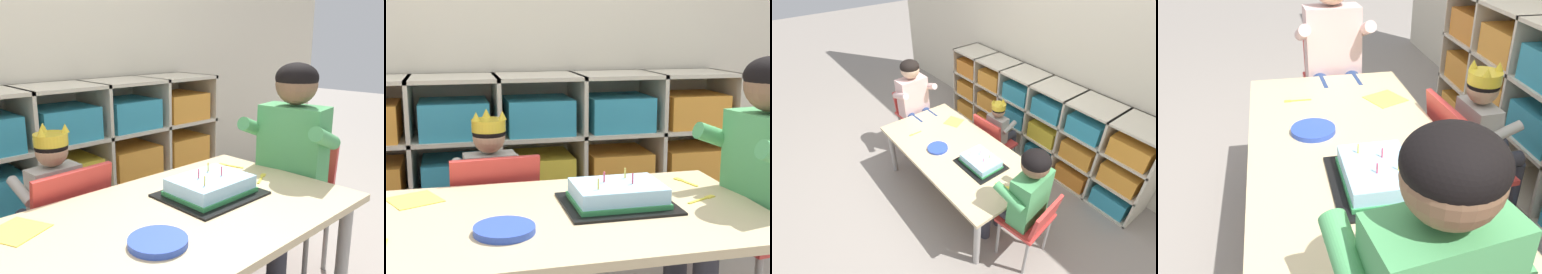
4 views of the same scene
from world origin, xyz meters
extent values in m
cube|color=beige|center=(-0.02, 1.29, 0.45)|extent=(2.53, 0.01, 0.90)
cube|color=beige|center=(-0.44, 1.09, 0.45)|extent=(0.02, 0.40, 0.90)
cube|color=beige|center=(-0.02, 1.09, 0.45)|extent=(0.02, 0.40, 0.90)
cube|color=beige|center=(0.40, 1.09, 0.45)|extent=(0.02, 0.40, 0.90)
cube|color=beige|center=(0.81, 1.09, 0.45)|extent=(0.02, 0.40, 0.90)
cube|color=beige|center=(1.23, 1.09, 0.45)|extent=(0.02, 0.40, 0.90)
cube|color=beige|center=(-0.02, 1.09, 0.01)|extent=(2.53, 0.40, 0.02)
cube|color=beige|center=(-0.02, 1.09, 0.30)|extent=(2.53, 0.40, 0.02)
cube|color=beige|center=(-0.02, 1.09, 0.59)|extent=(2.53, 0.40, 0.02)
cube|color=beige|center=(-0.02, 1.09, 0.89)|extent=(2.53, 0.40, 0.02)
cube|color=teal|center=(0.19, 1.07, 0.11)|extent=(0.33, 0.32, 0.18)
cube|color=orange|center=(0.60, 1.07, 0.11)|extent=(0.33, 0.32, 0.18)
cube|color=teal|center=(1.02, 1.07, 0.11)|extent=(0.33, 0.32, 0.18)
cube|color=teal|center=(-0.23, 1.07, 0.40)|extent=(0.33, 0.32, 0.18)
cube|color=yellow|center=(0.19, 1.07, 0.40)|extent=(0.33, 0.32, 0.18)
cube|color=orange|center=(0.60, 1.07, 0.40)|extent=(0.33, 0.32, 0.18)
cube|color=orange|center=(1.02, 1.07, 0.40)|extent=(0.33, 0.32, 0.18)
cube|color=teal|center=(-0.23, 1.07, 0.69)|extent=(0.33, 0.32, 0.18)
cube|color=teal|center=(0.19, 1.07, 0.69)|extent=(0.33, 0.32, 0.18)
cube|color=teal|center=(0.60, 1.07, 0.69)|extent=(0.33, 0.32, 0.18)
cube|color=orange|center=(1.02, 1.07, 0.69)|extent=(0.33, 0.32, 0.18)
cube|color=#D1B789|center=(0.00, 0.00, 0.53)|extent=(1.49, 0.77, 0.03)
cylinder|color=#9E9993|center=(0.68, 0.32, 0.26)|extent=(0.05, 0.05, 0.52)
cube|color=red|center=(-0.10, 0.57, 0.32)|extent=(0.40, 0.31, 0.03)
cube|color=red|center=(-0.09, 0.44, 0.48)|extent=(0.35, 0.09, 0.31)
cylinder|color=gray|center=(0.05, 0.70, 0.15)|extent=(0.02, 0.02, 0.31)
cylinder|color=gray|center=(-0.26, 0.67, 0.15)|extent=(0.02, 0.02, 0.31)
cylinder|color=gray|center=(0.07, 0.48, 0.15)|extent=(0.02, 0.02, 0.31)
cube|color=#B2ADA3|center=(-0.10, 0.58, 0.47)|extent=(0.22, 0.13, 0.29)
sphere|color=tan|center=(-0.10, 0.58, 0.69)|extent=(0.13, 0.13, 0.13)
ellipsoid|color=black|center=(-0.10, 0.58, 0.71)|extent=(0.14, 0.14, 0.10)
cylinder|color=yellow|center=(-0.10, 0.58, 0.74)|extent=(0.14, 0.14, 0.05)
cone|color=yellow|center=(-0.10, 0.64, 0.78)|extent=(0.04, 0.04, 0.04)
cone|color=yellow|center=(-0.04, 0.56, 0.78)|extent=(0.04, 0.04, 0.04)
cone|color=yellow|center=(-0.15, 0.55, 0.78)|extent=(0.04, 0.04, 0.04)
cylinder|color=#33333D|center=(-0.04, 0.69, 0.36)|extent=(0.08, 0.21, 0.07)
cylinder|color=#33333D|center=(-0.17, 0.68, 0.36)|extent=(0.08, 0.21, 0.07)
cylinder|color=#33333D|center=(-0.05, 0.80, 0.16)|extent=(0.06, 0.06, 0.33)
cylinder|color=#33333D|center=(-0.18, 0.79, 0.16)|extent=(0.06, 0.06, 0.33)
cylinder|color=#B2ADA3|center=(0.02, 0.63, 0.54)|extent=(0.06, 0.18, 0.10)
cylinder|color=#B2ADA3|center=(-0.23, 0.62, 0.54)|extent=(0.06, 0.18, 0.10)
cube|color=red|center=(0.82, 0.03, 0.41)|extent=(0.37, 0.40, 0.03)
cylinder|color=gray|center=(0.67, 0.15, 0.20)|extent=(0.02, 0.02, 0.40)
cylinder|color=gray|center=(0.93, 0.19, 0.20)|extent=(0.02, 0.02, 0.40)
cube|color=#4C9E5B|center=(0.82, 0.03, 0.63)|extent=(0.20, 0.32, 0.42)
cylinder|color=#33333D|center=(0.66, 0.09, 0.45)|extent=(0.31, 0.14, 0.10)
cylinder|color=#33333D|center=(0.69, -0.09, 0.45)|extent=(0.31, 0.14, 0.10)
cylinder|color=#4C9E5B|center=(0.74, 0.19, 0.72)|extent=(0.25, 0.10, 0.14)
cube|color=black|center=(0.28, 0.04, 0.55)|extent=(0.37, 0.31, 0.01)
cube|color=#9ED1EF|center=(0.28, 0.04, 0.59)|extent=(0.29, 0.22, 0.07)
cube|color=#338E4C|center=(0.28, 0.04, 0.56)|extent=(0.30, 0.23, 0.02)
cylinder|color=#EFCC4C|center=(0.33, 0.10, 0.64)|extent=(0.01, 0.01, 0.04)
cylinder|color=#E54C66|center=(0.24, 0.06, 0.64)|extent=(0.01, 0.01, 0.04)
cylinder|color=#EFCC4C|center=(0.20, -0.01, 0.64)|extent=(0.01, 0.01, 0.04)
cylinder|color=#E54C66|center=(0.33, 0.03, 0.64)|extent=(0.01, 0.01, 0.04)
cylinder|color=blue|center=(-0.11, -0.13, 0.56)|extent=(0.18, 0.18, 0.02)
cube|color=#F4DB4C|center=(-0.38, 0.25, 0.55)|extent=(0.21, 0.21, 0.00)
cube|color=yellow|center=(0.56, 0.01, 0.55)|extent=(0.09, 0.05, 0.00)
cube|color=yellow|center=(0.62, 0.04, 0.55)|extent=(0.04, 0.03, 0.00)
cube|color=yellow|center=(0.62, 0.21, 0.55)|extent=(0.03, 0.09, 0.00)
cube|color=yellow|center=(0.60, 0.27, 0.55)|extent=(0.03, 0.04, 0.00)
camera|label=1|loc=(-0.79, -0.99, 1.14)|focal=38.06mm
camera|label=2|loc=(-0.25, -1.60, 1.13)|focal=50.34mm
camera|label=3|loc=(1.68, -1.22, 2.21)|focal=28.05mm
camera|label=4|loc=(1.38, -0.26, 1.35)|focal=39.02mm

